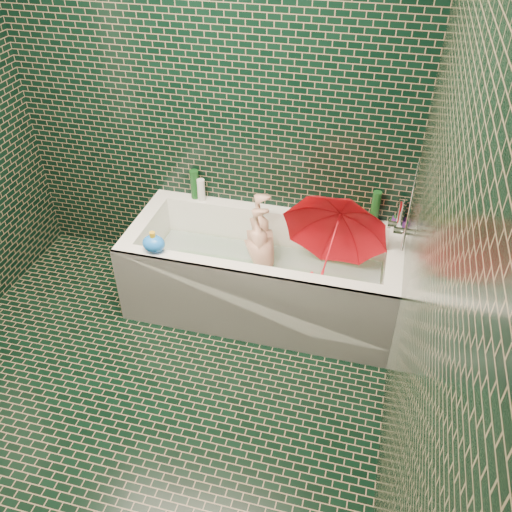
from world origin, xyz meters
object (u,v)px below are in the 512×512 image
(bathtub, at_px, (262,281))
(bath_toy, at_px, (154,243))
(child, at_px, (264,263))
(rubber_duck, at_px, (356,216))
(umbrella, at_px, (331,245))

(bathtub, relative_size, bath_toy, 10.49)
(bathtub, distance_m, child, 0.12)
(bathtub, bearing_deg, bath_toy, -153.72)
(bathtub, distance_m, rubber_duck, 0.73)
(child, xyz_separation_m, umbrella, (0.43, -0.08, 0.28))
(bathtub, distance_m, bath_toy, 0.77)
(umbrella, height_order, rubber_duck, umbrella)
(rubber_duck, bearing_deg, umbrella, -127.32)
(rubber_duck, bearing_deg, bath_toy, -171.44)
(bathtub, height_order, umbrella, umbrella)
(rubber_duck, relative_size, bath_toy, 0.82)
(umbrella, distance_m, bath_toy, 1.05)
(umbrella, bearing_deg, child, 175.54)
(bathtub, height_order, bath_toy, bath_toy)
(bathtub, height_order, child, bathtub)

